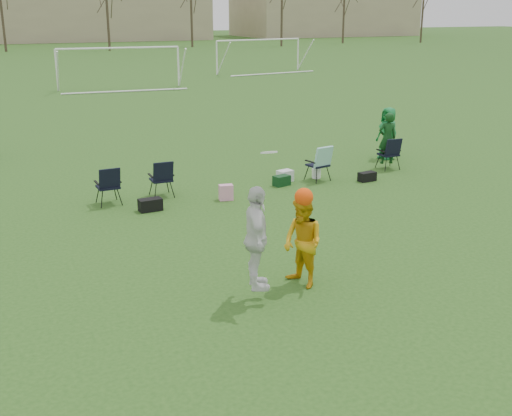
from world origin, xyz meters
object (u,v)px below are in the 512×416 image
center_contest (281,240)px  goal_right (259,46)px  goal_mid (119,56)px  fielder_green_far (388,133)px

center_contest → goal_right: size_ratio=0.35×
goal_mid → goal_right: same height
fielder_green_far → goal_right: 29.78m
goal_mid → goal_right: size_ratio=1.01×
goal_mid → center_contest: bearing=-93.7°
center_contest → goal_mid: size_ratio=0.35×
goal_right → fielder_green_far: bearing=-114.4°
center_contest → goal_mid: (4.12, 30.41, 0.95)m
fielder_green_far → goal_right: bearing=155.5°
fielder_green_far → goal_right: (8.40, 28.56, 1.09)m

